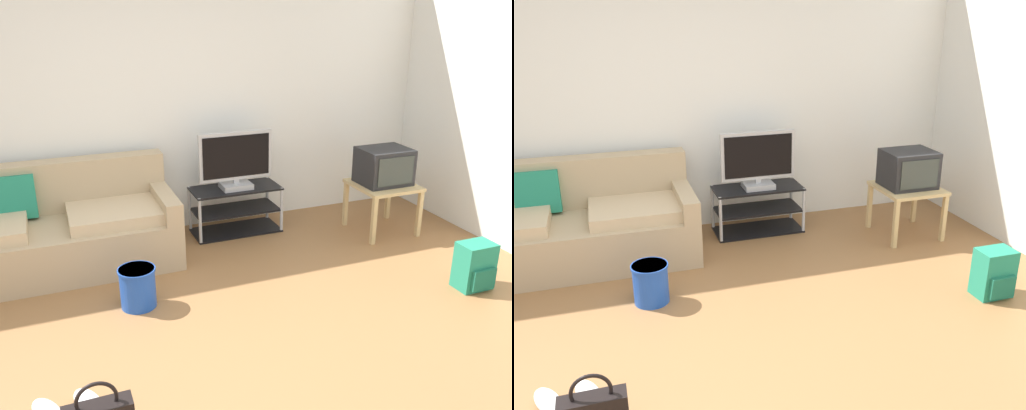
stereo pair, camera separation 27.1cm
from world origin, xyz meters
The scene contains 10 objects.
ground_plane centered at (0.00, 0.00, -0.01)m, with size 9.00×9.80×0.02m, color olive.
wall_back centered at (0.00, 2.45, 1.35)m, with size 9.00×0.10×2.70m, color white.
couch centered at (-0.77, 1.94, 0.31)m, with size 2.04×0.87×0.83m.
tv_stand centered at (0.91, 2.09, 0.22)m, with size 0.84×0.39×0.44m.
flat_tv centered at (0.91, 2.06, 0.71)m, with size 0.71×0.22×0.54m.
side_table centered at (2.22, 1.58, 0.41)m, with size 0.56×0.56×0.48m.
crt_tv centered at (2.22, 1.59, 0.65)m, with size 0.46×0.38×0.34m.
backpack centered at (2.24, 0.35, 0.18)m, with size 0.27×0.26×0.37m.
cleaning_bucket centered at (-0.22, 1.03, 0.16)m, with size 0.27×0.27×0.30m.
sneakers_pair centered at (-0.78, 0.04, 0.04)m, with size 0.43×0.29×0.09m.
Camera 1 is at (-0.72, -2.52, 2.07)m, focal length 38.16 mm.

